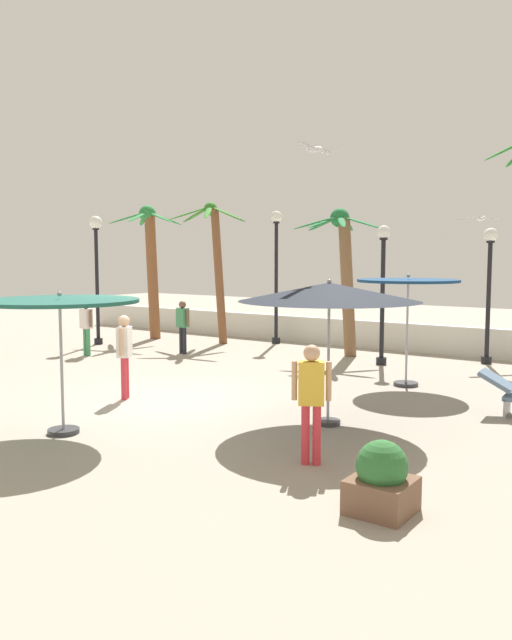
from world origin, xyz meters
The scene contains 20 objects.
ground_plane centered at (0.00, 0.00, 0.00)m, with size 56.00×56.00×0.00m, color #9E9384.
boundary_wall centered at (0.00, 9.53, 0.44)m, with size 25.20×0.30×0.88m, color silver.
patio_umbrella_0 centered at (0.29, -2.64, 2.09)m, with size 2.57×2.57×2.37m.
patio_umbrella_1 centered at (3.61, 0.42, 2.32)m, with size 3.16×3.16×2.55m.
patio_umbrella_2 centered at (3.41, 4.44, 2.20)m, with size 2.28×2.28×2.54m.
palm_tree_0 centered at (0.15, 7.62, 2.76)m, with size 2.71×2.74×4.35m.
palm_tree_1 centered at (-4.68, 7.61, 3.04)m, with size 2.90×2.69×4.75m.
palm_tree_2 centered at (-7.35, 7.25, 2.93)m, with size 2.67×2.78×4.74m.
lamp_post_0 centered at (1.75, 6.77, 2.29)m, with size 0.36×0.36×3.76m.
lamp_post_1 centered at (4.04, 8.59, 2.33)m, with size 0.38×0.38×3.71m.
lamp_post_2 centered at (-7.71, 5.07, 2.87)m, with size 0.43×0.43×4.26m.
lamp_post_3 centered at (-2.95, 8.68, 2.79)m, with size 0.38×0.38×4.44m.
guest_0 centered at (-0.80, -0.22, 1.06)m, with size 0.39×0.49×1.74m.
guest_1 centered at (4.48, -1.65, 1.04)m, with size 0.50×0.39×1.72m.
guest_2 centered at (-6.04, 3.18, 0.98)m, with size 0.55×0.29×1.62m.
guest_3 centered at (-3.97, 5.12, 0.97)m, with size 0.55×0.30×1.60m.
seagull_0 centered at (3.49, 9.51, 4.01)m, with size 0.97×1.14×0.14m.
seagull_1 centered at (-1.02, 8.40, 6.17)m, with size 0.76×0.71×0.14m.
seagull_2 centered at (2.49, 1.83, 5.03)m, with size 0.38×1.18×0.14m.
planter centered at (6.02, -2.67, 0.38)m, with size 0.70×0.70×0.85m.
Camera 1 is at (8.99, -9.37, 2.95)m, focal length 36.22 mm.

